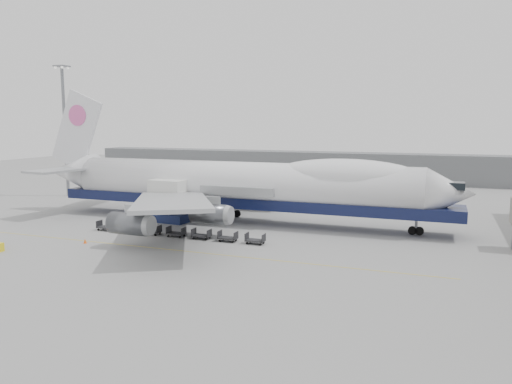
% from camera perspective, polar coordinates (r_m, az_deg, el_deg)
% --- Properties ---
extents(ground, '(260.00, 260.00, 0.00)m').
position_cam_1_polar(ground, '(63.48, -6.07, -5.39)').
color(ground, gray).
rests_on(ground, ground).
extents(apron_line, '(60.00, 0.15, 0.01)m').
position_cam_1_polar(apron_line, '(58.35, -8.73, -6.63)').
color(apron_line, gold).
rests_on(apron_line, ground).
extents(hangar, '(110.00, 8.00, 7.00)m').
position_cam_1_polar(hangar, '(131.20, 3.76, 3.14)').
color(hangar, slate).
rests_on(hangar, ground).
extents(floodlight_mast, '(2.40, 2.40, 25.43)m').
position_cam_1_polar(floodlight_mast, '(105.54, -21.02, 7.29)').
color(floodlight_mast, slate).
rests_on(floodlight_mast, ground).
extents(airliner, '(67.00, 55.30, 19.98)m').
position_cam_1_polar(airliner, '(72.99, -1.46, 0.91)').
color(airliner, white).
rests_on(airliner, ground).
extents(catering_truck, '(5.95, 4.34, 6.26)m').
position_cam_1_polar(catering_truck, '(74.34, -9.98, -0.76)').
color(catering_truck, navy).
rests_on(catering_truck, ground).
extents(traffic_cone, '(0.40, 0.40, 0.59)m').
position_cam_1_polar(traffic_cone, '(64.48, -18.95, -5.32)').
color(traffic_cone, '#FF600D').
rests_on(traffic_cone, ground).
extents(dolly_0, '(2.30, 1.35, 1.30)m').
position_cam_1_polar(dolly_0, '(71.02, -16.76, -3.80)').
color(dolly_0, '#2D2D30').
rests_on(dolly_0, ground).
extents(dolly_1, '(2.30, 1.35, 1.30)m').
position_cam_1_polar(dolly_1, '(68.91, -14.36, -4.07)').
color(dolly_1, '#2D2D30').
rests_on(dolly_1, ground).
extents(dolly_2, '(2.30, 1.35, 1.30)m').
position_cam_1_polar(dolly_2, '(66.93, -11.81, -4.34)').
color(dolly_2, '#2D2D30').
rests_on(dolly_2, ground).
extents(dolly_3, '(2.30, 1.35, 1.30)m').
position_cam_1_polar(dolly_3, '(65.10, -9.10, -4.62)').
color(dolly_3, '#2D2D30').
rests_on(dolly_3, ground).
extents(dolly_4, '(2.30, 1.35, 1.30)m').
position_cam_1_polar(dolly_4, '(63.41, -6.25, -4.91)').
color(dolly_4, '#2D2D30').
rests_on(dolly_4, ground).
extents(dolly_5, '(2.30, 1.35, 1.30)m').
position_cam_1_polar(dolly_5, '(61.90, -3.24, -5.20)').
color(dolly_5, '#2D2D30').
rests_on(dolly_5, ground).
extents(dolly_6, '(2.30, 1.35, 1.30)m').
position_cam_1_polar(dolly_6, '(60.56, -0.09, -5.48)').
color(dolly_6, '#2D2D30').
rests_on(dolly_6, ground).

